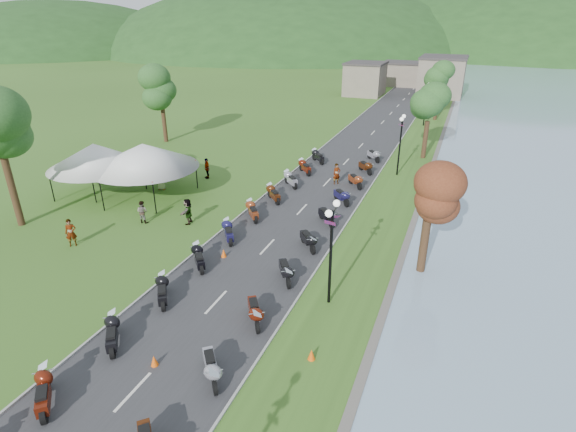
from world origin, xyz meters
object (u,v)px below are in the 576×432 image
(pedestrian_b, at_px, (144,222))
(pedestrian_c, at_px, (168,180))
(vendor_tent_main, at_px, (146,170))
(pedestrian_a, at_px, (74,245))

(pedestrian_b, xyz_separation_m, pedestrian_c, (-3.49, 7.55, 0.00))
(pedestrian_b, bearing_deg, pedestrian_c, -67.78)
(vendor_tent_main, relative_size, pedestrian_a, 3.10)
(pedestrian_b, bearing_deg, vendor_tent_main, -58.99)
(vendor_tent_main, distance_m, pedestrian_b, 5.39)
(pedestrian_c, bearing_deg, pedestrian_b, -16.25)
(vendor_tent_main, bearing_deg, pedestrian_c, 102.05)
(pedestrian_b, bearing_deg, pedestrian_a, 64.53)
(pedestrian_a, distance_m, pedestrian_b, 4.59)
(pedestrian_a, xyz_separation_m, pedestrian_b, (1.78, 4.23, 0.00))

